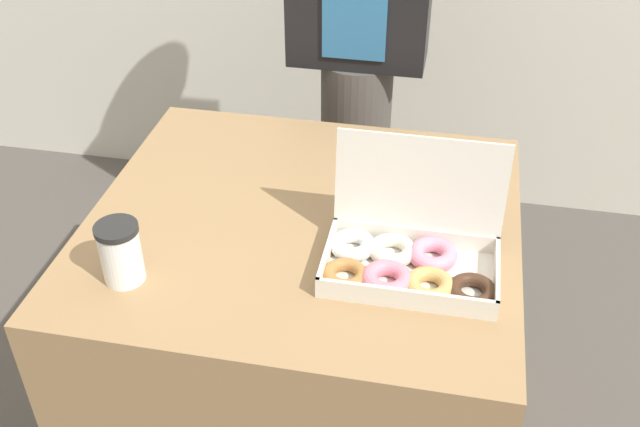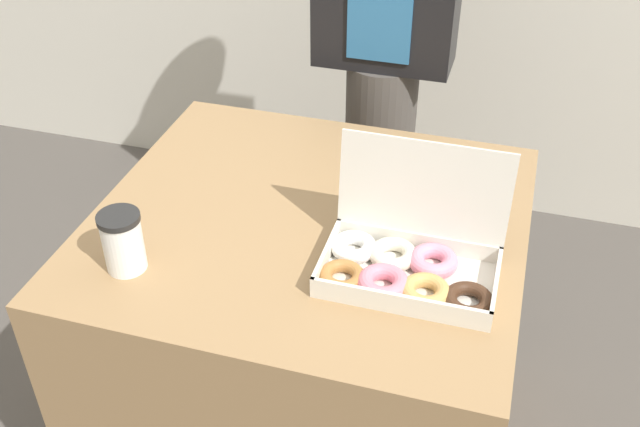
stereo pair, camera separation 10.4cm
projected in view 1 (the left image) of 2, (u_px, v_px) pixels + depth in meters
table at (305, 341)px, 1.84m from camera, size 0.92×0.85×0.75m
donut_box at (406, 257)px, 1.45m from camera, size 0.37×0.24×0.24m
coffee_cup at (121, 253)px, 1.42m from camera, size 0.08×0.08×0.13m
person_customer at (359, 29)px, 2.07m from camera, size 0.38×0.23×1.59m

